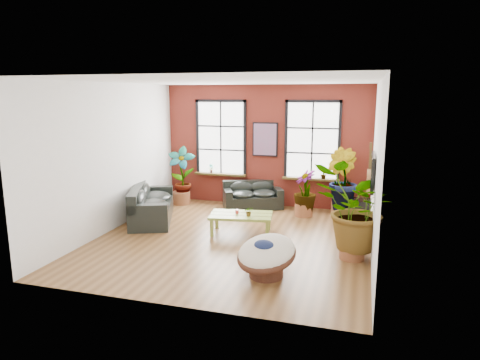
{
  "coord_description": "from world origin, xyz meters",
  "views": [
    {
      "loc": [
        2.75,
        -8.83,
        3.2
      ],
      "look_at": [
        0.0,
        0.6,
        1.25
      ],
      "focal_mm": 32.0,
      "sensor_mm": 36.0,
      "label": 1
    }
  ],
  "objects_px": {
    "sofa_left": "(150,205)",
    "coffee_table": "(241,216)",
    "sofa_back": "(252,196)",
    "papasan_chair": "(266,255)"
  },
  "relations": [
    {
      "from": "sofa_back",
      "to": "coffee_table",
      "type": "bearing_deg",
      "value": -106.83
    },
    {
      "from": "sofa_back",
      "to": "sofa_left",
      "type": "distance_m",
      "value": 2.98
    },
    {
      "from": "sofa_back",
      "to": "papasan_chair",
      "type": "bearing_deg",
      "value": -97.36
    },
    {
      "from": "sofa_back",
      "to": "sofa_left",
      "type": "xyz_separation_m",
      "value": [
        -2.25,
        -1.97,
        0.06
      ]
    },
    {
      "from": "sofa_left",
      "to": "coffee_table",
      "type": "bearing_deg",
      "value": -120.41
    },
    {
      "from": "papasan_chair",
      "to": "sofa_back",
      "type": "bearing_deg",
      "value": 131.15
    },
    {
      "from": "sofa_back",
      "to": "coffee_table",
      "type": "relative_size",
      "value": 1.18
    },
    {
      "from": "sofa_left",
      "to": "papasan_chair",
      "type": "bearing_deg",
      "value": -147.26
    },
    {
      "from": "sofa_back",
      "to": "papasan_chair",
      "type": "xyz_separation_m",
      "value": [
        1.45,
        -4.59,
        0.07
      ]
    },
    {
      "from": "sofa_back",
      "to": "sofa_left",
      "type": "bearing_deg",
      "value": -163.69
    }
  ]
}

